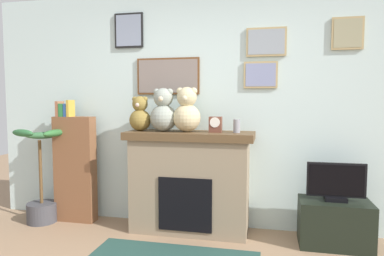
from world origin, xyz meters
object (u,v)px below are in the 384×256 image
Objects in this scene: teddy_bear_tan at (140,115)px; teddy_bear_grey at (187,112)px; mantel_clock at (216,124)px; tv_stand at (335,223)px; bookshelf at (75,167)px; television at (336,183)px; candle_jar at (237,126)px; teddy_bear_brown at (163,112)px; potted_plant at (41,192)px; fireplace at (190,181)px.

teddy_bear_grey reaches higher than teddy_bear_tan.
teddy_bear_tan is at bearing 179.92° from mantel_clock.
teddy_bear_tan is (-2.00, 0.06, 1.02)m from tv_stand.
teddy_bear_tan is at bearing -3.02° from bookshelf.
mantel_clock reaches higher than television.
mantel_clock is (-0.22, -0.00, 0.01)m from candle_jar.
tv_stand is 1.44× the size of teddy_bear_brown.
potted_plant is 6.73× the size of mantel_clock.
bookshelf reaches higher than television.
potted_plant is 2.35m from candle_jar.
mantel_clock is (-1.17, 0.06, 0.54)m from television.
potted_plant reaches higher than tv_stand.
tv_stand is 1.33m from candle_jar.
potted_plant is 7.94× the size of candle_jar.
tv_stand is 4.83× the size of candle_jar.
television is (-0.00, -0.00, 0.40)m from tv_stand.
candle_jar is (0.49, -0.02, 0.60)m from fireplace.
teddy_bear_grey is (-0.03, -0.02, 0.74)m from fireplace.
teddy_bear_brown is (0.26, -0.00, 0.04)m from teddy_bear_tan.
teddy_bear_tan is (0.82, -0.04, 0.61)m from bookshelf.
mantel_clock is at bearing 177.29° from tv_stand.
potted_plant is at bearing -176.24° from fireplace.
teddy_bear_grey is at bearing -147.14° from fireplace.
tv_stand is (3.17, 0.04, -0.13)m from potted_plant.
mantel_clock is 0.35× the size of teddy_bear_grey.
teddy_bear_brown is (-0.56, 0.00, 0.12)m from mantel_clock.
teddy_bear_grey is (0.26, -0.00, 0.00)m from teddy_bear_brown.
teddy_bear_tan is at bearing 178.34° from television.
teddy_bear_grey is at bearing 177.76° from television.
teddy_bear_brown reaches higher than television.
bookshelf is 3.00× the size of teddy_bear_grey.
teddy_bear_brown is at bearing -0.02° from teddy_bear_tan.
tv_stand is 2.24m from teddy_bear_tan.
tv_stand is 1.50m from mantel_clock.
bookshelf is at bearing 178.68° from candle_jar.
teddy_bear_brown is 0.98× the size of teddy_bear_grey.
television is 1.17× the size of teddy_bear_brown.
fireplace is 0.89m from teddy_bear_tan.
fireplace is 2.93× the size of teddy_bear_brown.
mantel_clock is at bearing -0.08° from teddy_bear_tan.
teddy_bear_grey is at bearing 177.81° from tv_stand.
teddy_bear_grey reaches higher than television.
teddy_bear_tan is 0.82× the size of teddy_bear_brown.
potted_plant is at bearing -176.23° from teddy_bear_brown.
bookshelf is at bearing 178.45° from mantel_clock.
television is at bearing -3.50° from candle_jar.
candle_jar is 0.79m from teddy_bear_brown.
bookshelf is 1.03m from teddy_bear_tan.
tv_stand is 0.40m from television.
candle_jar is 0.37× the size of teddy_bear_tan.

